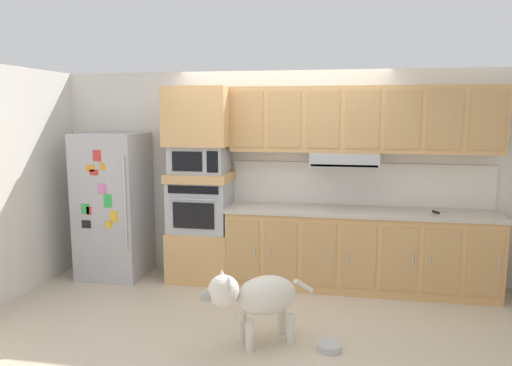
{
  "coord_description": "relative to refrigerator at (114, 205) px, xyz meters",
  "views": [
    {
      "loc": [
        0.72,
        -4.65,
        2.01
      ],
      "look_at": [
        -0.16,
        0.2,
        1.28
      ],
      "focal_mm": 33.41,
      "sensor_mm": 36.0,
      "label": 1
    }
  ],
  "objects": [
    {
      "name": "backsplash_panel",
      "position": [
        2.96,
        0.36,
        0.29
      ],
      "size": [
        3.03,
        0.02,
        0.5
      ],
      "primitive_type": "cube",
      "color": "silver",
      "rests_on": "countertop_slab"
    },
    {
      "name": "back_kitchen_wall",
      "position": [
        2.03,
        0.43,
        0.37
      ],
      "size": [
        6.2,
        0.12,
        2.5
      ],
      "primitive_type": "cube",
      "color": "silver",
      "rests_on": "ground"
    },
    {
      "name": "dog",
      "position": [
        2.05,
        -1.46,
        -0.45
      ],
      "size": [
        0.94,
        0.65,
        0.69
      ],
      "rotation": [
        0.0,
        0.0,
        -2.59
      ],
      "color": "beige",
      "rests_on": "ground"
    },
    {
      "name": "refrigerator",
      "position": [
        0.0,
        0.0,
        0.0
      ],
      "size": [
        0.76,
        0.73,
        1.76
      ],
      "color": "#ADADB2",
      "rests_on": "ground"
    },
    {
      "name": "ground_plane",
      "position": [
        2.03,
        -0.68,
        -0.88
      ],
      "size": [
        9.6,
        9.6,
        0.0
      ],
      "primitive_type": "plane",
      "color": "beige"
    },
    {
      "name": "side_panel_left",
      "position": [
        -0.77,
        -0.68,
        0.37
      ],
      "size": [
        0.12,
        7.1,
        2.5
      ],
      "primitive_type": "cube",
      "color": "silver",
      "rests_on": "ground"
    },
    {
      "name": "dog_food_bowl",
      "position": [
        2.68,
        -1.47,
        -0.85
      ],
      "size": [
        0.2,
        0.2,
        0.06
      ],
      "color": "#B2B7BC",
      "rests_on": "ground"
    },
    {
      "name": "appliance_upper_cabinet",
      "position": [
        1.09,
        0.07,
        1.08
      ],
      "size": [
        0.74,
        0.62,
        0.68
      ],
      "primitive_type": "cube",
      "color": "tan",
      "rests_on": "microwave"
    },
    {
      "name": "appliance_mid_shelf",
      "position": [
        1.09,
        0.07,
        0.37
      ],
      "size": [
        0.74,
        0.62,
        0.1
      ],
      "primitive_type": "cube",
      "color": "tan",
      "rests_on": "built_in_oven"
    },
    {
      "name": "countertop_slab",
      "position": [
        2.96,
        0.07,
        0.02
      ],
      "size": [
        3.03,
        0.64,
        0.04
      ],
      "primitive_type": "cube",
      "color": "#BCB2A3",
      "rests_on": "lower_cabinet_run"
    },
    {
      "name": "built_in_oven",
      "position": [
        1.09,
        0.07,
        0.02
      ],
      "size": [
        0.7,
        0.62,
        0.6
      ],
      "color": "#A8AAAF",
      "rests_on": "oven_base_cabinet"
    },
    {
      "name": "screwdriver",
      "position": [
        3.78,
        0.02,
        0.05
      ],
      "size": [
        0.16,
        0.16,
        0.03
      ],
      "color": "black",
      "rests_on": "countertop_slab"
    },
    {
      "name": "oven_base_cabinet",
      "position": [
        1.09,
        0.07,
        -0.58
      ],
      "size": [
        0.74,
        0.62,
        0.6
      ],
      "primitive_type": "cube",
      "color": "tan",
      "rests_on": "ground"
    },
    {
      "name": "microwave",
      "position": [
        1.09,
        0.07,
        0.58
      ],
      "size": [
        0.64,
        0.54,
        0.32
      ],
      "color": "#A8AAAF",
      "rests_on": "appliance_mid_shelf"
    },
    {
      "name": "lower_cabinet_run",
      "position": [
        2.96,
        0.07,
        -0.44
      ],
      "size": [
        2.99,
        0.63,
        0.88
      ],
      "color": "tan",
      "rests_on": "ground"
    },
    {
      "name": "upper_cabinet_with_hood",
      "position": [
        2.94,
        0.19,
        1.02
      ],
      "size": [
        2.99,
        0.48,
        0.88
      ],
      "color": "tan",
      "rests_on": "backsplash_panel"
    }
  ]
}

